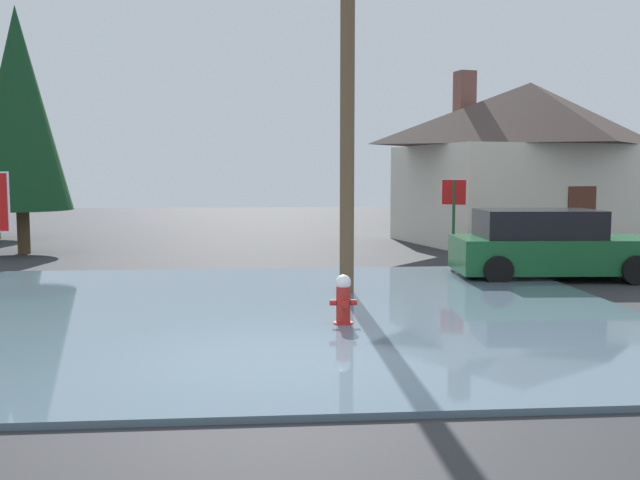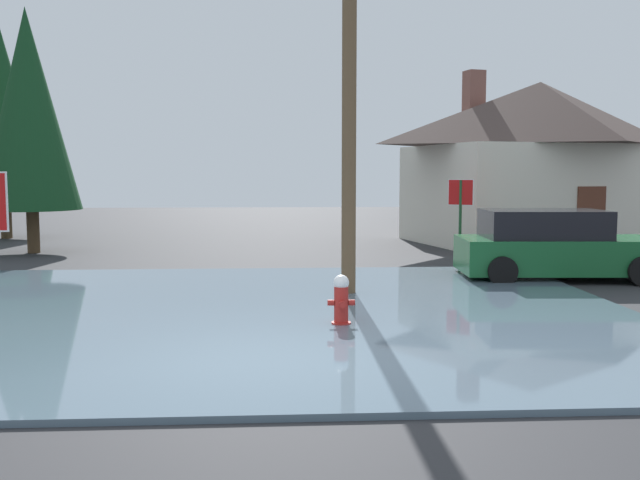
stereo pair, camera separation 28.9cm
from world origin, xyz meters
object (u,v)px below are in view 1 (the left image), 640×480
utility_pole (347,76)px  parked_car (548,246)px  stop_sign_far (454,203)px  fire_hydrant (343,302)px  pine_tree_tall_left (19,109)px  house (529,160)px

utility_pole → parked_car: utility_pole is taller
utility_pole → stop_sign_far: bearing=56.2°
fire_hydrant → pine_tree_tall_left: 14.27m
stop_sign_far → fire_hydrant: bearing=-116.0°
stop_sign_far → parked_car: size_ratio=0.49×
parked_car → pine_tree_tall_left: 15.37m
parked_car → pine_tree_tall_left: size_ratio=0.62×
stop_sign_far → pine_tree_tall_left: 12.94m
parked_car → fire_hydrant: bearing=-137.8°
house → pine_tree_tall_left: bearing=-172.5°
parked_car → pine_tree_tall_left: (-13.65, 6.11, 3.52)m
pine_tree_tall_left → utility_pole: bearing=-42.6°
fire_hydrant → parked_car: 7.15m
parked_car → pine_tree_tall_left: pine_tree_tall_left is taller
stop_sign_far → house: house is taller
fire_hydrant → stop_sign_far: size_ratio=0.38×
pine_tree_tall_left → parked_car: bearing=-24.1°
stop_sign_far → house: 6.34m
pine_tree_tall_left → stop_sign_far: bearing=-12.1°
stop_sign_far → pine_tree_tall_left: pine_tree_tall_left is taller
fire_hydrant → parked_car: bearing=42.2°
utility_pole → stop_sign_far: size_ratio=3.66×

